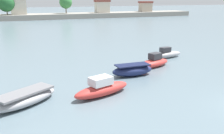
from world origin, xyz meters
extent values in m
ellipsoid|color=#9E9EA3|center=(-14.76, 6.94, 0.44)|extent=(5.35, 4.27, 0.88)
cube|color=slate|center=(-14.76, 6.94, 0.96)|extent=(4.32, 3.48, 0.15)
ellipsoid|color=#C63833|center=(-9.04, 6.64, 0.46)|extent=(5.21, 2.81, 0.92)
cube|color=silver|center=(-9.16, 6.60, 1.23)|extent=(1.96, 1.57, 0.62)
cube|color=black|center=(-8.34, 6.85, 1.30)|extent=(0.37, 0.99, 0.44)
ellipsoid|color=navy|center=(-4.47, 10.52, 0.51)|extent=(4.21, 1.69, 1.03)
cube|color=#161E41|center=(-4.47, 10.52, 1.08)|extent=(3.37, 1.42, 0.11)
ellipsoid|color=#C63833|center=(-0.80, 12.64, 0.42)|extent=(4.61, 2.82, 0.84)
cube|color=#333338|center=(-0.61, 12.70, 1.19)|extent=(1.53, 1.28, 0.69)
cube|color=black|center=(0.01, 12.89, 1.26)|extent=(0.33, 0.82, 0.48)
ellipsoid|color=#9E9EA3|center=(3.18, 15.87, 0.40)|extent=(4.55, 2.03, 0.81)
cube|color=#333338|center=(2.75, 15.80, 1.10)|extent=(1.47, 0.99, 0.58)
cube|color=black|center=(3.42, 15.92, 1.16)|extent=(0.20, 0.69, 0.41)
cube|color=gray|center=(0.00, 84.02, 0.88)|extent=(111.88, 9.84, 1.76)
cube|color=beige|center=(-11.25, 84.73, 4.32)|extent=(4.91, 5.04, 5.11)
cube|color=beige|center=(18.76, 83.33, 3.79)|extent=(5.08, 3.33, 4.04)
cube|color=brown|center=(18.76, 83.33, 6.16)|extent=(5.58, 3.67, 0.70)
cube|color=#B2A38E|center=(37.90, 84.09, 3.48)|extent=(4.62, 3.43, 3.44)
cube|color=brown|center=(37.90, 84.09, 5.55)|extent=(5.08, 3.77, 0.70)
cylinder|color=brown|center=(5.12, 84.61, 2.82)|extent=(0.36, 0.36, 2.11)
sphere|color=#387A3D|center=(5.12, 84.61, 5.71)|extent=(4.57, 4.57, 4.57)
cylinder|color=brown|center=(-15.03, 82.99, 2.52)|extent=(0.36, 0.36, 1.51)
sphere|color=#235B2D|center=(-15.03, 82.99, 5.48)|extent=(5.50, 5.50, 5.50)
camera|label=1|loc=(-15.45, -11.29, 7.47)|focal=41.38mm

